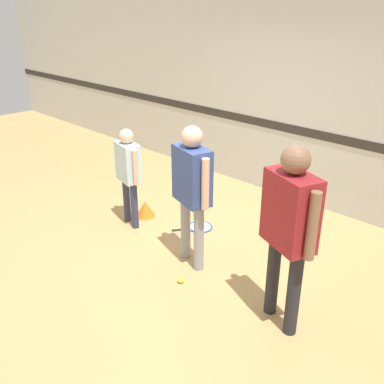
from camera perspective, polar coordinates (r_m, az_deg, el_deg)
name	(u,v)px	position (r m, az deg, el deg)	size (l,w,h in m)	color
ground_plane	(179,254)	(4.96, -1.71, -8.21)	(16.00, 16.00, 0.00)	tan
wall_back	(298,87)	(6.07, 14.01, 13.38)	(16.00, 0.07, 3.20)	beige
person_instructor	(192,182)	(4.35, 0.00, 1.28)	(0.57, 0.35, 1.55)	gray
person_student_left	(128,167)	(5.32, -8.50, 3.30)	(0.47, 0.27, 1.27)	#2D334C
person_student_right	(290,220)	(3.55, 12.87, -3.67)	(0.59, 0.41, 1.66)	#232328
racket_spare_on_floor	(199,227)	(5.48, 0.95, -4.68)	(0.43, 0.54, 0.03)	blue
tennis_ball_near_instructor	(181,280)	(4.47, -1.49, -11.67)	(0.07, 0.07, 0.07)	#CCE038
tennis_ball_by_spare_racket	(202,223)	(5.54, 1.32, -4.11)	(0.07, 0.07, 0.07)	#CCE038
training_cone	(145,209)	(5.77, -6.25, -2.25)	(0.26, 0.26, 0.21)	orange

